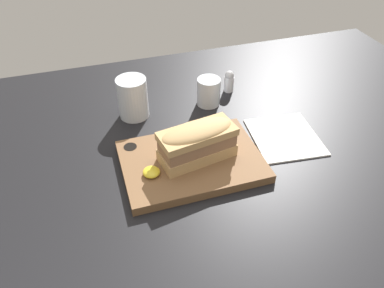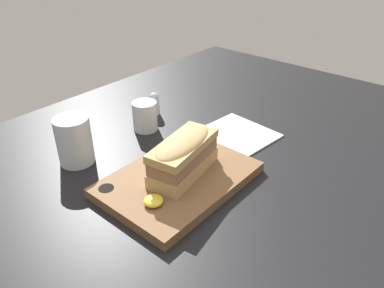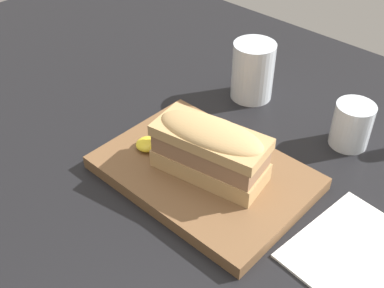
{
  "view_description": "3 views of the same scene",
  "coord_description": "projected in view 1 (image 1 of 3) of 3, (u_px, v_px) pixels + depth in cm",
  "views": [
    {
      "loc": [
        -18.37,
        -60.56,
        58.96
      ],
      "look_at": [
        0.19,
        -1.63,
        7.8
      ],
      "focal_mm": 35.0,
      "sensor_mm": 36.0,
      "label": 1
    },
    {
      "loc": [
        -45.13,
        -43.88,
        48.22
      ],
      "look_at": [
        3.35,
        -2.52,
        10.19
      ],
      "focal_mm": 35.0,
      "sensor_mm": 36.0,
      "label": 2
    },
    {
      "loc": [
        34.79,
        -42.25,
        51.8
      ],
      "look_at": [
        -1.28,
        -3.13,
        8.66
      ],
      "focal_mm": 45.0,
      "sensor_mm": 36.0,
      "label": 3
    }
  ],
  "objects": [
    {
      "name": "sandwich",
      "position": [
        197.0,
        141.0,
        0.8
      ],
      "size": [
        17.38,
        9.79,
        8.54
      ],
      "rotation": [
        0.0,
        0.0,
        0.17
      ],
      "color": "tan",
      "rests_on": "serving_board"
    },
    {
      "name": "napkin",
      "position": [
        285.0,
        137.0,
        0.91
      ],
      "size": [
        17.22,
        18.61,
        0.4
      ],
      "rotation": [
        0.0,
        0.0,
        -0.1
      ],
      "color": "white",
      "rests_on": "dining_table"
    },
    {
      "name": "serving_board",
      "position": [
        191.0,
        161.0,
        0.83
      ],
      "size": [
        30.49,
        21.53,
        2.14
      ],
      "color": "brown",
      "rests_on": "dining_table"
    },
    {
      "name": "dining_table",
      "position": [
        189.0,
        163.0,
        0.86
      ],
      "size": [
        165.81,
        104.62,
        2.0
      ],
      "color": "black",
      "rests_on": "ground"
    },
    {
      "name": "salt_shaker",
      "position": [
        229.0,
        81.0,
        1.06
      ],
      "size": [
        2.76,
        2.76,
        6.3
      ],
      "color": "white",
      "rests_on": "dining_table"
    },
    {
      "name": "mustard_dollop",
      "position": [
        151.0,
        172.0,
        0.78
      ],
      "size": [
        3.62,
        3.62,
        1.45
      ],
      "color": "yellow",
      "rests_on": "serving_board"
    },
    {
      "name": "water_glass",
      "position": [
        133.0,
        100.0,
        0.96
      ],
      "size": [
        7.65,
        7.65,
        10.71
      ],
      "color": "silver",
      "rests_on": "dining_table"
    },
    {
      "name": "wine_glass",
      "position": [
        209.0,
        93.0,
        1.01
      ],
      "size": [
        6.27,
        6.27,
        7.51
      ],
      "color": "silver",
      "rests_on": "dining_table"
    }
  ]
}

